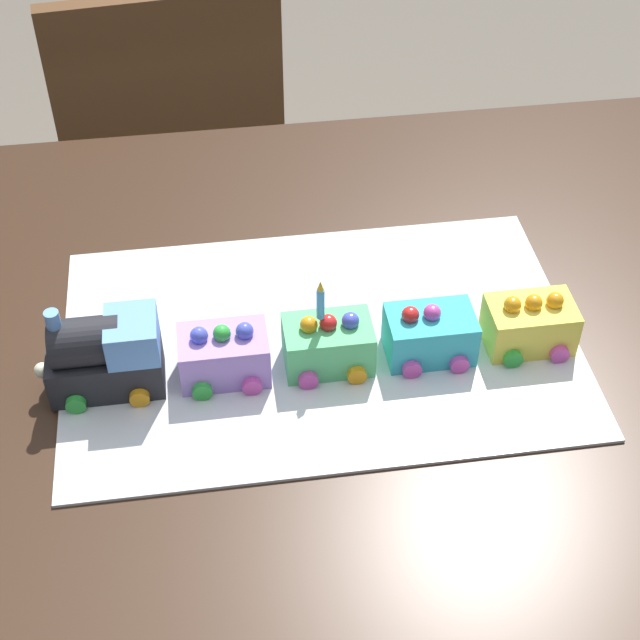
# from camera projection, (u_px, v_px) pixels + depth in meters

# --- Properties ---
(dining_table) EXTENTS (1.40, 1.00, 0.74)m
(dining_table) POSITION_uv_depth(u_px,v_px,m) (307.00, 412.00, 1.20)
(dining_table) COLOR #382316
(dining_table) RESTS_ON ground
(chair) EXTENTS (0.44, 0.44, 0.86)m
(chair) POSITION_uv_depth(u_px,v_px,m) (173.00, 160.00, 1.89)
(chair) COLOR brown
(chair) RESTS_ON ground
(cake_board) EXTENTS (0.60, 0.40, 0.00)m
(cake_board) POSITION_uv_depth(u_px,v_px,m) (320.00, 340.00, 1.14)
(cake_board) COLOR silver
(cake_board) RESTS_ON dining_table
(cake_locomotive) EXTENTS (0.14, 0.08, 0.12)m
(cake_locomotive) POSITION_uv_depth(u_px,v_px,m) (105.00, 355.00, 1.05)
(cake_locomotive) COLOR #232328
(cake_locomotive) RESTS_ON cake_board
(cake_car_caboose_lavender) EXTENTS (0.10, 0.08, 0.07)m
(cake_car_caboose_lavender) POSITION_uv_depth(u_px,v_px,m) (224.00, 354.00, 1.08)
(cake_car_caboose_lavender) COLOR #AD84E0
(cake_car_caboose_lavender) RESTS_ON cake_board
(cake_car_gondola_mint_green) EXTENTS (0.10, 0.08, 0.07)m
(cake_car_gondola_mint_green) POSITION_uv_depth(u_px,v_px,m) (328.00, 344.00, 1.09)
(cake_car_gondola_mint_green) COLOR #59CC7A
(cake_car_gondola_mint_green) RESTS_ON cake_board
(cake_car_hopper_turquoise) EXTENTS (0.10, 0.08, 0.07)m
(cake_car_hopper_turquoise) POSITION_uv_depth(u_px,v_px,m) (429.00, 334.00, 1.10)
(cake_car_hopper_turquoise) COLOR #38B7C6
(cake_car_hopper_turquoise) RESTS_ON cake_board
(cake_car_flatbed_lemon) EXTENTS (0.10, 0.08, 0.07)m
(cake_car_flatbed_lemon) POSITION_uv_depth(u_px,v_px,m) (529.00, 324.00, 1.11)
(cake_car_flatbed_lemon) COLOR #F4E04C
(cake_car_flatbed_lemon) RESTS_ON cake_board
(birthday_candle) EXTENTS (0.01, 0.01, 0.05)m
(birthday_candle) POSITION_uv_depth(u_px,v_px,m) (320.00, 300.00, 1.04)
(birthday_candle) COLOR #4CA5E5
(birthday_candle) RESTS_ON cake_car_gondola_mint_green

